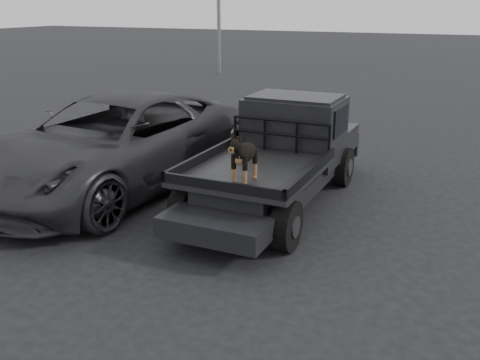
% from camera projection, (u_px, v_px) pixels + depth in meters
% --- Properties ---
extents(ground, '(120.00, 120.00, 0.00)m').
position_uv_depth(ground, '(232.00, 236.00, 8.25)').
color(ground, black).
rests_on(ground, ground).
extents(flatbed_ute, '(2.00, 5.40, 0.92)m').
position_uv_depth(flatbed_ute, '(276.00, 179.00, 9.44)').
color(flatbed_ute, black).
rests_on(flatbed_ute, ground).
extents(ute_cab, '(1.72, 1.30, 0.88)m').
position_uv_depth(ute_cab, '(295.00, 119.00, 9.97)').
color(ute_cab, black).
rests_on(ute_cab, flatbed_ute).
extents(headache_rack, '(1.80, 0.08, 0.55)m').
position_uv_depth(headache_rack, '(281.00, 136.00, 9.38)').
color(headache_rack, black).
rests_on(headache_rack, flatbed_ute).
extents(dog, '(0.32, 0.60, 0.74)m').
position_uv_depth(dog, '(245.00, 157.00, 7.77)').
color(dog, black).
rests_on(dog, flatbed_ute).
extents(parked_suv, '(3.40, 6.53, 1.76)m').
position_uv_depth(parked_suv, '(115.00, 143.00, 10.18)').
color(parked_suv, '#2F2F34').
rests_on(parked_suv, ground).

